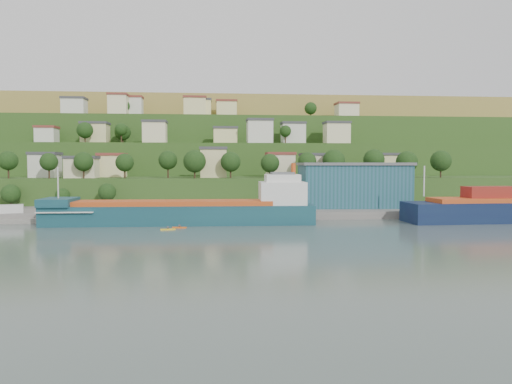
{
  "coord_description": "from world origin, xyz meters",
  "views": [
    {
      "loc": [
        -6.17,
        -110.98,
        14.66
      ],
      "look_at": [
        5.56,
        15.0,
        7.3
      ],
      "focal_mm": 35.0,
      "sensor_mm": 36.0,
      "label": 1
    }
  ],
  "objects": [
    {
      "name": "warehouse",
      "position": [
        35.39,
        31.0,
        8.43
      ],
      "size": [
        31.99,
        20.66,
        12.8
      ],
      "rotation": [
        0.0,
        0.0,
        -0.05
      ],
      "color": "#1B4E53",
      "rests_on": "quay"
    },
    {
      "name": "ground",
      "position": [
        0.0,
        0.0,
        0.0
      ],
      "size": [
        500.0,
        500.0,
        0.0
      ],
      "primitive_type": "plane",
      "color": "#46554E",
      "rests_on": "ground"
    },
    {
      "name": "kayak_orange",
      "position": [
        -13.03,
        2.13,
        0.24
      ],
      "size": [
        3.25,
        1.08,
        0.8
      ],
      "rotation": [
        0.0,
        0.0,
        -0.17
      ],
      "color": "orange",
      "rests_on": "ground"
    },
    {
      "name": "cargo_ship_near",
      "position": [
        -11.11,
        9.59,
        2.63
      ],
      "size": [
        64.36,
        11.83,
        16.48
      ],
      "rotation": [
        0.0,
        0.0,
        -0.03
      ],
      "color": "#123946",
      "rests_on": "ground"
    },
    {
      "name": "quay",
      "position": [
        20.0,
        28.0,
        0.0
      ],
      "size": [
        220.0,
        26.0,
        4.0
      ],
      "primitive_type": "cube",
      "color": "slate",
      "rests_on": "ground"
    },
    {
      "name": "caravan",
      "position": [
        -56.71,
        20.17,
        2.66
      ],
      "size": [
        6.77,
        4.34,
        2.93
      ],
      "primitive_type": "cube",
      "rotation": [
        0.0,
        0.0,
        0.3
      ],
      "color": "silver",
      "rests_on": "pebble_beach"
    },
    {
      "name": "kayak_yellow",
      "position": [
        -15.37,
        -0.88,
        0.24
      ],
      "size": [
        3.33,
        1.07,
        0.82
      ],
      "rotation": [
        0.0,
        0.0,
        0.15
      ],
      "color": "yellow",
      "rests_on": "ground"
    },
    {
      "name": "hillside",
      "position": [
        -0.02,
        168.7,
        0.08
      ],
      "size": [
        360.0,
        211.24,
        96.0
      ],
      "color": "#284719",
      "rests_on": "ground"
    },
    {
      "name": "pebble_beach",
      "position": [
        -55.0,
        22.0,
        0.0
      ],
      "size": [
        40.0,
        18.0,
        2.4
      ],
      "primitive_type": "cube",
      "color": "slate",
      "rests_on": "ground"
    },
    {
      "name": "dinghy",
      "position": [
        -45.0,
        17.91,
        1.66
      ],
      "size": [
        4.87,
        3.11,
        0.91
      ],
      "primitive_type": "cube",
      "rotation": [
        0.0,
        0.0,
        -0.33
      ],
      "color": "silver",
      "rests_on": "pebble_beach"
    }
  ]
}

